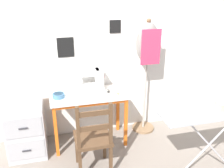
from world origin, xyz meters
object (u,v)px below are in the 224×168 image
at_px(wooden_chair, 93,139).
at_px(fabric_bowl, 59,95).
at_px(sewing_machine, 92,81).
at_px(dress_form, 147,51).
at_px(ironing_board, 214,115).
at_px(scissors, 120,93).
at_px(filing_cabinet, 26,129).
at_px(thread_spool_near_machine, 108,91).

bearing_deg(wooden_chair, fabric_bowl, 119.82).
bearing_deg(sewing_machine, fabric_bowl, -164.59).
relative_size(wooden_chair, dress_form, 0.57).
xyz_separation_m(sewing_machine, ironing_board, (1.10, -1.04, -0.09)).
relative_size(scissors, ironing_board, 0.10).
bearing_deg(sewing_machine, filing_cabinet, -170.07).
xyz_separation_m(filing_cabinet, dress_form, (1.62, 0.17, 0.85)).
bearing_deg(filing_cabinet, sewing_machine, 9.93).
bearing_deg(dress_form, fabric_bowl, -173.51).
relative_size(thread_spool_near_machine, dress_form, 0.03).
relative_size(thread_spool_near_machine, wooden_chair, 0.05).
distance_m(sewing_machine, dress_form, 0.83).
distance_m(scissors, wooden_chair, 0.72).
height_order(fabric_bowl, dress_form, dress_form).
bearing_deg(wooden_chair, thread_spool_near_machine, 61.03).
height_order(wooden_chair, ironing_board, wooden_chair).
xyz_separation_m(thread_spool_near_machine, dress_form, (0.56, 0.14, 0.46)).
height_order(scissors, thread_spool_near_machine, thread_spool_near_machine).
relative_size(scissors, wooden_chair, 0.13).
distance_m(filing_cabinet, dress_form, 1.84).
distance_m(sewing_machine, thread_spool_near_machine, 0.26).
bearing_deg(sewing_machine, scissors, -29.70).
bearing_deg(fabric_bowl, scissors, -4.83).
relative_size(sewing_machine, ironing_board, 0.30).
bearing_deg(fabric_bowl, wooden_chair, -60.18).
height_order(sewing_machine, fabric_bowl, sewing_machine).
bearing_deg(filing_cabinet, wooden_chair, -35.35).
bearing_deg(thread_spool_near_machine, filing_cabinet, -178.67).
relative_size(fabric_bowl, thread_spool_near_machine, 3.40).
distance_m(fabric_bowl, dress_form, 1.28).
bearing_deg(dress_form, thread_spool_near_machine, -165.88).
bearing_deg(filing_cabinet, dress_form, 5.86).
height_order(thread_spool_near_machine, wooden_chair, wooden_chair).
height_order(fabric_bowl, ironing_board, ironing_board).
distance_m(sewing_machine, ironing_board, 1.52).
bearing_deg(ironing_board, filing_cabinet, 155.65).
height_order(fabric_bowl, thread_spool_near_machine, fabric_bowl).
xyz_separation_m(thread_spool_near_machine, wooden_chair, (-0.31, -0.56, -0.31)).
relative_size(thread_spool_near_machine, ironing_board, 0.04).
bearing_deg(ironing_board, dress_form, 108.22).
distance_m(thread_spool_near_machine, wooden_chair, 0.71).
relative_size(fabric_bowl, filing_cabinet, 0.22).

